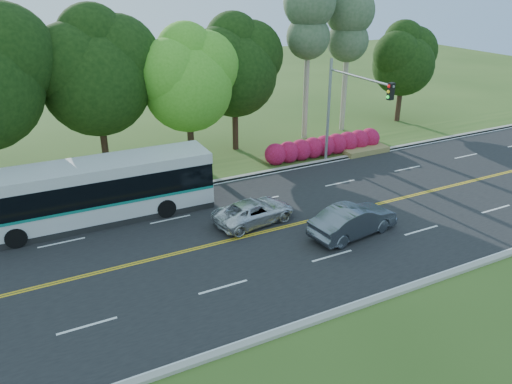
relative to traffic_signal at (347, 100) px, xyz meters
name	(u,v)px	position (x,y,z in m)	size (l,w,h in m)	color
ground	(301,223)	(-6.49, -5.40, -4.67)	(120.00, 120.00, 0.00)	#34531B
road	(301,223)	(-6.49, -5.40, -4.66)	(60.00, 14.00, 0.02)	black
curb_north	(242,176)	(-6.49, 1.75, -4.60)	(60.00, 0.30, 0.15)	#A39F93
curb_south	(394,293)	(-6.49, -12.55, -4.60)	(60.00, 0.30, 0.15)	#A39F93
grass_verge	(231,167)	(-6.49, 3.60, -4.62)	(60.00, 4.00, 0.10)	#34531B
lane_markings	(300,223)	(-6.59, -5.40, -4.65)	(57.60, 13.82, 0.00)	gold
tree_row	(133,65)	(-11.65, 6.73, 2.06)	(44.70, 9.10, 13.84)	black
bougainvillea_hedge	(327,146)	(0.69, 2.75, -3.95)	(9.50, 2.25, 1.50)	maroon
traffic_signal	(347,100)	(0.00, 0.00, 0.00)	(0.42, 6.10, 7.00)	#97999F
transit_bus	(93,193)	(-15.99, -0.26, -3.06)	(12.30, 2.86, 3.21)	silver
sedan	(353,220)	(-4.90, -7.64, -3.87)	(1.65, 4.73, 1.56)	#525A64
suv	(254,212)	(-8.66, -4.22, -4.04)	(2.04, 4.43, 1.23)	silver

